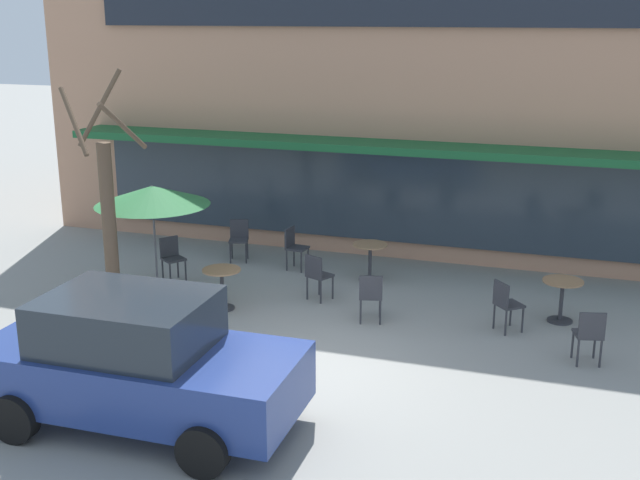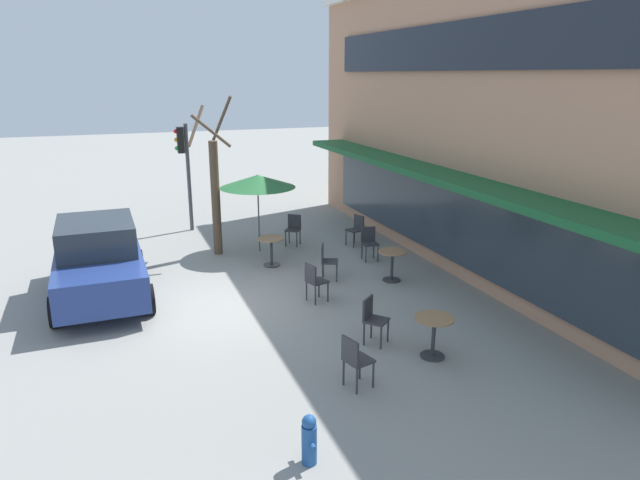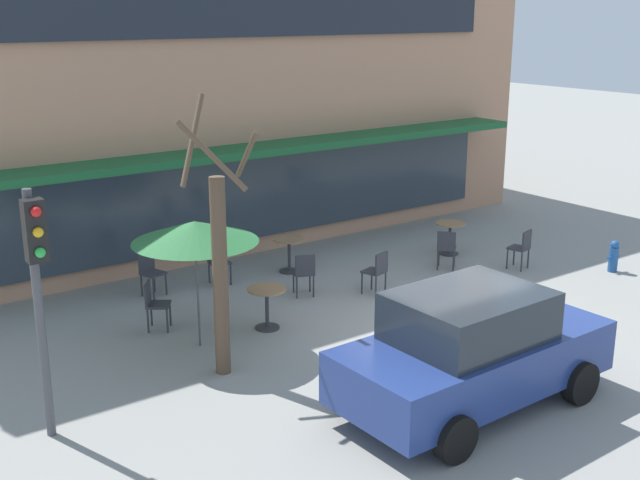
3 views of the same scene
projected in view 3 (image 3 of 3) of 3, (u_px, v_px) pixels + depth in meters
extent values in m
plane|color=gray|center=(432.00, 333.00, 14.22)|extent=(80.00, 80.00, 0.00)
cube|color=tan|center=(171.00, 77.00, 20.92)|extent=(17.24, 8.00, 7.63)
cube|color=#19592D|center=(265.00, 149.00, 17.74)|extent=(14.65, 1.10, 0.16)
cube|color=#1E232D|center=(250.00, 11.00, 17.30)|extent=(13.79, 0.10, 1.10)
cube|color=#2D3842|center=(255.00, 198.00, 18.46)|extent=(13.79, 0.10, 1.90)
cylinder|color=#333338|center=(449.00, 253.00, 18.78)|extent=(0.44, 0.44, 0.03)
cylinder|color=#333338|center=(450.00, 239.00, 18.68)|extent=(0.07, 0.07, 0.70)
cylinder|color=#99704C|center=(450.00, 223.00, 18.58)|extent=(0.70, 0.70, 0.03)
cylinder|color=#333338|center=(289.00, 271.00, 17.53)|extent=(0.44, 0.44, 0.03)
cylinder|color=#333338|center=(289.00, 255.00, 17.43)|extent=(0.07, 0.07, 0.70)
cylinder|color=#99704C|center=(289.00, 239.00, 17.33)|extent=(0.70, 0.70, 0.03)
cylinder|color=#333338|center=(267.00, 327.00, 14.43)|extent=(0.44, 0.44, 0.03)
cylinder|color=#333338|center=(267.00, 308.00, 14.33)|extent=(0.07, 0.07, 0.70)
cylinder|color=#99704C|center=(267.00, 289.00, 14.23)|extent=(0.70, 0.70, 0.03)
cylinder|color=#4C4C51|center=(197.00, 285.00, 13.39)|extent=(0.04, 0.04, 2.20)
cone|color=#286B38|center=(195.00, 232.00, 13.13)|extent=(2.10, 2.10, 0.35)
cylinder|color=#333338|center=(294.00, 282.00, 16.17)|extent=(0.04, 0.04, 0.45)
cylinder|color=#333338|center=(310.00, 281.00, 16.25)|extent=(0.04, 0.04, 0.45)
cylinder|color=#333338|center=(297.00, 288.00, 15.86)|extent=(0.04, 0.04, 0.45)
cylinder|color=#333338|center=(314.00, 286.00, 15.93)|extent=(0.04, 0.04, 0.45)
cube|color=#333338|center=(303.00, 273.00, 15.98)|extent=(0.53, 0.53, 0.04)
cube|color=#333338|center=(305.00, 265.00, 15.75)|extent=(0.38, 0.19, 0.40)
cylinder|color=#333338|center=(362.00, 283.00, 16.10)|extent=(0.04, 0.04, 0.45)
cylinder|color=#333338|center=(372.00, 279.00, 16.36)|extent=(0.04, 0.04, 0.45)
cylinder|color=#333338|center=(376.00, 287.00, 15.90)|extent=(0.04, 0.04, 0.45)
cylinder|color=#333338|center=(385.00, 282.00, 16.16)|extent=(0.04, 0.04, 0.45)
cube|color=#333338|center=(374.00, 271.00, 16.06)|extent=(0.49, 0.49, 0.04)
cube|color=#333338|center=(382.00, 263.00, 15.89)|extent=(0.40, 0.14, 0.40)
cylinder|color=#333338|center=(170.00, 314.00, 14.50)|extent=(0.04, 0.04, 0.45)
cylinder|color=#333338|center=(167.00, 321.00, 14.17)|extent=(0.04, 0.04, 0.45)
cylinder|color=#333338|center=(151.00, 314.00, 14.49)|extent=(0.04, 0.04, 0.45)
cylinder|color=#333338|center=(148.00, 321.00, 14.16)|extent=(0.04, 0.04, 0.45)
cube|color=#333338|center=(158.00, 305.00, 14.26)|extent=(0.56, 0.56, 0.04)
cube|color=#333338|center=(148.00, 293.00, 14.19)|extent=(0.26, 0.35, 0.40)
cylinder|color=#333338|center=(224.00, 270.00, 16.91)|extent=(0.04, 0.04, 0.45)
cylinder|color=#333338|center=(231.00, 275.00, 16.63)|extent=(0.04, 0.04, 0.45)
cylinder|color=#333338|center=(209.00, 273.00, 16.75)|extent=(0.04, 0.04, 0.45)
cylinder|color=#333338|center=(216.00, 277.00, 16.47)|extent=(0.04, 0.04, 0.45)
cube|color=#333338|center=(220.00, 263.00, 16.62)|extent=(0.44, 0.44, 0.04)
cube|color=#333338|center=(211.00, 254.00, 16.47)|extent=(0.08, 0.40, 0.40)
cylinder|color=#333338|center=(439.00, 256.00, 17.89)|extent=(0.04, 0.04, 0.45)
cylinder|color=#333338|center=(454.00, 257.00, 17.82)|extent=(0.04, 0.04, 0.45)
cylinder|color=#333338|center=(438.00, 260.00, 17.57)|extent=(0.04, 0.04, 0.45)
cylinder|color=#333338|center=(453.00, 261.00, 17.50)|extent=(0.04, 0.04, 0.45)
cube|color=#333338|center=(447.00, 248.00, 17.63)|extent=(0.56, 0.56, 0.04)
cube|color=#333338|center=(446.00, 241.00, 17.40)|extent=(0.29, 0.33, 0.40)
cylinder|color=#333338|center=(507.00, 259.00, 17.67)|extent=(0.04, 0.04, 0.45)
cylinder|color=#333338|center=(514.00, 255.00, 17.93)|extent=(0.04, 0.04, 0.45)
cylinder|color=#333338|center=(522.00, 262.00, 17.47)|extent=(0.04, 0.04, 0.45)
cylinder|color=#333338|center=(528.00, 258.00, 17.72)|extent=(0.04, 0.04, 0.45)
cube|color=#333338|center=(518.00, 248.00, 17.63)|extent=(0.49, 0.49, 0.04)
cube|color=#333338|center=(527.00, 240.00, 17.46)|extent=(0.40, 0.14, 0.40)
cylinder|color=#333338|center=(166.00, 284.00, 16.05)|extent=(0.04, 0.04, 0.45)
cylinder|color=#333338|center=(153.00, 289.00, 15.78)|extent=(0.04, 0.04, 0.45)
cylinder|color=#333338|center=(154.00, 281.00, 16.24)|extent=(0.04, 0.04, 0.45)
cylinder|color=#333338|center=(142.00, 286.00, 15.97)|extent=(0.04, 0.04, 0.45)
cube|color=#333338|center=(153.00, 273.00, 15.94)|extent=(0.50, 0.50, 0.04)
cube|color=#333338|center=(146.00, 261.00, 15.98)|extent=(0.39, 0.16, 0.40)
cube|color=navy|center=(474.00, 360.00, 11.46)|extent=(4.23, 1.88, 0.76)
cube|color=#232B33|center=(469.00, 316.00, 11.17)|extent=(2.13, 1.64, 0.68)
cylinder|color=black|center=(486.00, 343.00, 13.01)|extent=(0.64, 0.23, 0.64)
cylinder|color=black|center=(580.00, 382.00, 11.63)|extent=(0.64, 0.23, 0.64)
cylinder|color=black|center=(363.00, 387.00, 11.49)|extent=(0.64, 0.23, 0.64)
cylinder|color=black|center=(455.00, 438.00, 10.12)|extent=(0.64, 0.23, 0.64)
cylinder|color=brown|center=(220.00, 278.00, 12.26)|extent=(0.24, 0.24, 3.15)
cylinder|color=brown|center=(247.00, 154.00, 11.91)|extent=(0.31, 1.00, 0.87)
cylinder|color=brown|center=(192.00, 140.00, 11.78)|extent=(0.70, 0.54, 1.30)
cylinder|color=brown|center=(212.00, 156.00, 11.26)|extent=(0.86, 0.63, 1.04)
cylinder|color=#47474C|center=(40.00, 317.00, 10.37)|extent=(0.12, 0.12, 3.40)
cube|color=black|center=(35.00, 231.00, 9.89)|extent=(0.26, 0.20, 0.80)
sphere|color=red|center=(36.00, 212.00, 9.72)|extent=(0.13, 0.13, 0.13)
sphere|color=gold|center=(38.00, 232.00, 9.79)|extent=(0.13, 0.13, 0.13)
sphere|color=green|center=(40.00, 253.00, 9.86)|extent=(0.13, 0.13, 0.13)
cylinder|color=#1E4C8C|center=(613.00, 259.00, 17.47)|extent=(0.20, 0.20, 0.55)
sphere|color=#1E4C8C|center=(615.00, 245.00, 17.38)|extent=(0.19, 0.19, 0.19)
cylinder|color=#1E4C8C|center=(610.00, 258.00, 17.38)|extent=(0.10, 0.07, 0.07)
cylinder|color=#1E4C8C|center=(617.00, 256.00, 17.53)|extent=(0.10, 0.07, 0.07)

